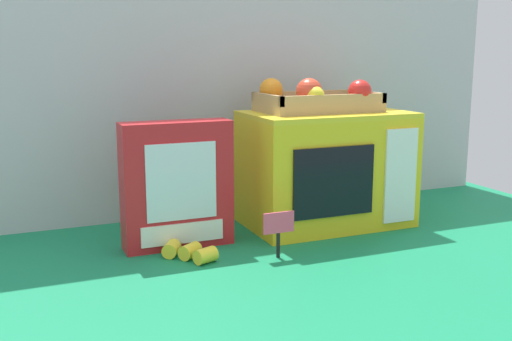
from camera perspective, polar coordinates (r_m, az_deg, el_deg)
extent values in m
plane|color=#147A4C|center=(1.45, 1.70, -6.16)|extent=(1.70, 1.70, 0.00)
cube|color=#B7BABF|center=(1.64, -2.27, 9.89)|extent=(1.61, 0.03, 0.79)
cube|color=yellow|center=(1.54, 6.54, -0.03)|extent=(0.40, 0.24, 0.27)
cube|color=yellow|center=(1.52, 6.66, 5.25)|extent=(0.40, 0.24, 0.01)
cube|color=black|center=(1.41, 7.32, -1.08)|extent=(0.21, 0.01, 0.16)
cube|color=white|center=(1.51, 13.38, -0.48)|extent=(0.09, 0.01, 0.23)
cube|color=tan|center=(1.52, 5.83, 5.94)|extent=(0.29, 0.17, 0.02)
cube|color=tan|center=(1.45, 7.33, 6.58)|extent=(0.29, 0.01, 0.02)
cube|color=tan|center=(1.59, 4.50, 7.02)|extent=(0.29, 0.01, 0.02)
cube|color=tan|center=(1.46, 1.07, 6.69)|extent=(0.01, 0.17, 0.02)
cube|color=tan|center=(1.59, 10.24, 6.89)|extent=(0.01, 0.17, 0.02)
sphere|color=#E04228|center=(1.46, 4.99, 7.41)|extent=(0.06, 0.06, 0.06)
sphere|color=red|center=(1.51, 9.69, 7.32)|extent=(0.06, 0.06, 0.06)
sphere|color=orange|center=(1.53, 1.43, 7.55)|extent=(0.06, 0.06, 0.06)
ellipsoid|color=yellow|center=(1.46, 5.20, 7.09)|extent=(0.07, 0.08, 0.05)
cube|color=red|center=(1.36, -7.41, -1.33)|extent=(0.24, 0.07, 0.28)
cube|color=silver|center=(1.32, -6.99, -1.05)|extent=(0.16, 0.00, 0.17)
cube|color=white|center=(1.35, -6.87, -5.86)|extent=(0.18, 0.00, 0.05)
cylinder|color=black|center=(1.30, 2.09, -6.99)|extent=(0.01, 0.01, 0.06)
cube|color=#F44C6B|center=(1.28, 2.14, -4.89)|extent=(0.07, 0.00, 0.05)
cylinder|color=yellow|center=(1.28, -4.75, -7.93)|extent=(0.05, 0.05, 0.03)
cylinder|color=yellow|center=(1.31, -6.18, -7.51)|extent=(0.06, 0.05, 0.03)
cylinder|color=yellow|center=(1.32, -7.92, -7.28)|extent=(0.05, 0.06, 0.03)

